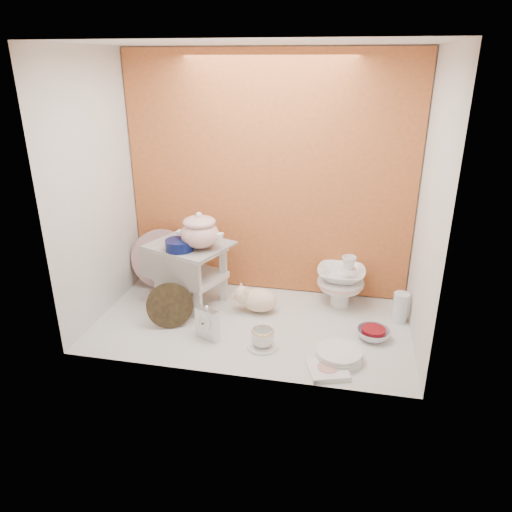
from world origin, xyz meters
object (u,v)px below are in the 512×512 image
Objects in this scene: porcelain_tower at (341,280)px; gold_rim_teacup at (263,337)px; plush_pig at (259,300)px; mantel_clock at (207,322)px; dinner_plate_stack at (339,355)px; floral_platter at (162,259)px; step_stool at (191,274)px; blue_white_vase at (172,269)px; soup_tureen at (200,230)px; crystal_bowl at (373,334)px.

gold_rim_teacup is at bearing -123.67° from porcelain_tower.
gold_rim_teacup is (0.09, -0.38, -0.02)m from plush_pig.
dinner_plate_stack is (0.72, -0.06, -0.07)m from mantel_clock.
floral_platter is 1.00m from gold_rim_teacup.
mantel_clock is (0.48, -0.57, -0.10)m from floral_platter.
plush_pig is at bearing -17.12° from floral_platter.
gold_rim_teacup is 0.41m from dinner_plate_stack.
plush_pig is 1.11× the size of dinner_plate_stack.
step_stool is 0.27m from blue_white_vase.
mantel_clock is at bearing 175.02° from dinner_plate_stack.
dinner_plate_stack is at bearing -5.01° from gold_rim_teacup.
blue_white_vase is at bearing 179.05° from porcelain_tower.
plush_pig is (0.35, 0.02, -0.43)m from soup_tureen.
soup_tureen reaches higher than porcelain_tower.
plush_pig is at bearing 165.67° from crystal_bowl.
blue_white_vase reaches higher than dinner_plate_stack.
step_stool is at bearing -170.66° from porcelain_tower.
crystal_bowl is (0.17, 0.24, -0.00)m from dinner_plate_stack.
dinner_plate_stack is (0.41, -0.04, -0.03)m from gold_rim_teacup.
gold_rim_teacup is at bearing -39.22° from soup_tureen.
plush_pig reaches higher than gold_rim_teacup.
gold_rim_teacup is 0.69× the size of crystal_bowl.
porcelain_tower is (-0.20, 0.36, 0.14)m from crystal_bowl.
soup_tureen is at bearing 135.96° from mantel_clock.
floral_platter is (-0.35, 0.23, -0.31)m from soup_tureen.
crystal_bowl is (0.67, -0.17, -0.05)m from plush_pig.
soup_tureen is 0.52m from floral_platter.
mantel_clock is at bearing -39.66° from step_stool.
step_stool reaches higher than mantel_clock.
floral_platter is 1.63× the size of dinner_plate_stack.
soup_tureen is at bearing -33.60° from floral_platter.
step_stool is 1.82× the size of dinner_plate_stack.
gold_rim_teacup is 0.51× the size of dinner_plate_stack.
mantel_clock reaches higher than gold_rim_teacup.
dinner_plate_stack is (0.85, -0.40, -0.48)m from soup_tureen.
step_stool is 3.60× the size of gold_rim_teacup.
mantel_clock is 0.88m from porcelain_tower.
dinner_plate_stack is 0.30m from crystal_bowl.
dinner_plate_stack is at bearing 19.32° from mantel_clock.
plush_pig is 0.70m from crystal_bowl.
floral_platter is at bearing 172.66° from blue_white_vase.
soup_tureen is at bearing -166.01° from porcelain_tower.
floral_platter is (-0.26, 0.18, 0.00)m from step_stool.
crystal_bowl is at bearing -8.63° from soup_tureen.
blue_white_vase is at bearing 163.83° from crystal_bowl.
soup_tureen is 0.96× the size of blue_white_vase.
mantel_clock reaches higher than plush_pig.
plush_pig is at bearing -158.21° from porcelain_tower.
plush_pig reaches higher than dinner_plate_stack.
crystal_bowl is (1.38, -0.39, -0.17)m from floral_platter.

